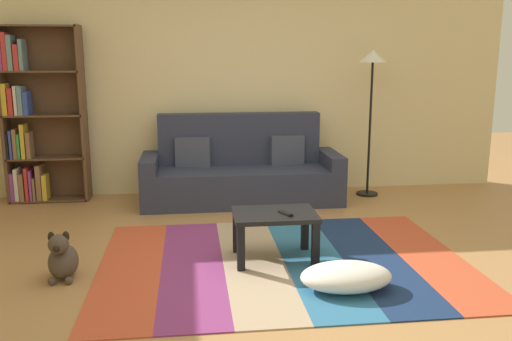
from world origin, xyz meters
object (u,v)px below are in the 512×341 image
couch (241,172)px  dog (62,259)px  coffee_table (275,222)px  bookshelf (34,121)px  standing_lamp (372,75)px  pouf (346,277)px  tv_remote (285,213)px

couch → dog: couch is taller
coffee_table → bookshelf: bearing=137.8°
coffee_table → standing_lamp: (1.46, 1.99, 1.11)m
coffee_table → standing_lamp: 2.71m
bookshelf → pouf: bearing=-45.1°
dog → pouf: bearing=-12.7°
coffee_table → dog: (-1.65, -0.18, -0.17)m
pouf → tv_remote: 0.75m
standing_lamp → tv_remote: standing_lamp is taller
couch → standing_lamp: standing_lamp is taller
coffee_table → pouf: bearing=-57.3°
couch → bookshelf: (-2.34, 0.29, 0.60)m
pouf → dog: size_ratio=1.68×
dog → couch: bearing=53.4°
pouf → bookshelf: bearing=134.9°
pouf → tv_remote: bearing=120.4°
coffee_table → standing_lamp: bearing=53.8°
coffee_table → tv_remote: bearing=-41.4°
couch → bookshelf: size_ratio=1.13×
pouf → standing_lamp: 3.14m
tv_remote → couch: bearing=67.6°
bookshelf → standing_lamp: bookshelf is taller
dog → standing_lamp: 4.00m
dog → bookshelf: bearing=108.0°
dog → standing_lamp: (3.11, 2.18, 1.28)m
bookshelf → coffee_table: (2.43, -2.20, -0.61)m
dog → standing_lamp: standing_lamp is taller
coffee_table → standing_lamp: size_ratio=0.39×
tv_remote → bookshelf: bearing=110.6°
dog → tv_remote: 1.75m
tv_remote → dog: bearing=156.7°
couch → dog: bearing=-126.6°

